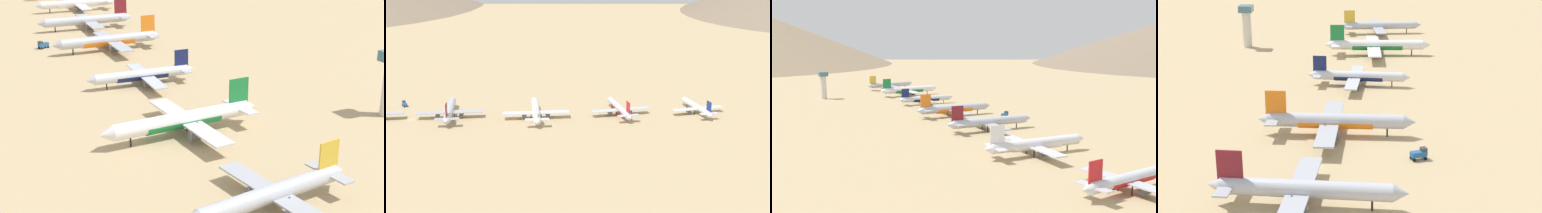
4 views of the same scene
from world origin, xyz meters
The scene contains 8 objects.
ground_plane centered at (0.00, 0.00, 0.00)m, with size 2359.21×2359.21×0.00m, color tan.
parked_jet_3 centered at (-0.60, -25.55, 5.33)m, with size 54.89×44.59×15.83m.
parked_jet_4 centered at (3.95, 26.82, 5.33)m, with size 55.43×44.92×16.02m.
parked_jet_5 centered at (10.03, 85.77, 4.37)m, with size 45.52×36.99×13.12m.
parked_jet_6 centered at (18.03, 140.49, 5.34)m, with size 55.66×45.18×16.06m.
parked_jet_7 centered at (19.58, 193.04, 4.82)m, with size 49.68×40.50×14.33m.
service_truck centered at (32.42, 7.39, 2.08)m, with size 5.68×4.34×3.90m.
control_tower centered at (-53.11, 155.59, 13.07)m, with size 7.20×7.20×22.97m.
Camera 4 is at (18.54, -172.12, 80.23)m, focal length 57.24 mm.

